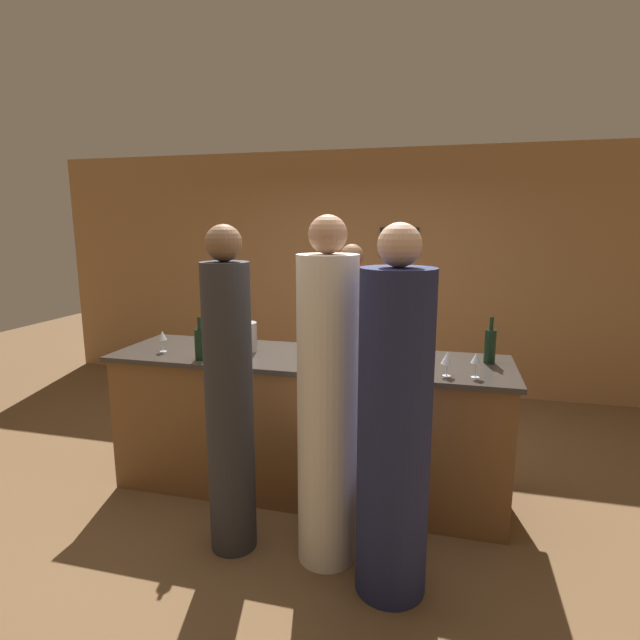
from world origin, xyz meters
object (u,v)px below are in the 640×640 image
at_px(guest_1, 229,401).
at_px(wine_bottle_0, 200,344).
at_px(guest_0, 394,430).
at_px(guest_2, 327,407).
at_px(bartender, 351,356).
at_px(ice_bucket, 245,337).
at_px(wine_bottle_1, 490,345).

distance_m(guest_1, wine_bottle_0, 0.70).
relative_size(guest_0, guest_2, 0.98).
bearing_deg(wine_bottle_0, bartender, 49.36).
height_order(guest_1, wine_bottle_0, guest_1).
relative_size(bartender, guest_2, 0.90).
relative_size(guest_1, wine_bottle_0, 6.49).
bearing_deg(guest_0, ice_bucket, 142.40).
distance_m(wine_bottle_1, ice_bucket, 1.75).
bearing_deg(wine_bottle_0, guest_0, -24.13).
relative_size(guest_2, wine_bottle_0, 6.65).
xyz_separation_m(guest_1, guest_2, (0.58, 0.04, 0.01)).
height_order(guest_0, wine_bottle_1, guest_0).
bearing_deg(guest_2, wine_bottle_1, 43.37).
bearing_deg(guest_0, guest_1, 172.49).
bearing_deg(wine_bottle_0, ice_bucket, 54.99).
xyz_separation_m(wine_bottle_0, ice_bucket, (0.21, 0.30, -0.01)).
distance_m(bartender, guest_2, 1.50).
height_order(wine_bottle_0, wine_bottle_1, wine_bottle_1).
distance_m(guest_1, guest_2, 0.58).
distance_m(guest_0, wine_bottle_0, 1.57).
bearing_deg(bartender, guest_1, 74.23).
height_order(wine_bottle_1, ice_bucket, wine_bottle_1).
xyz_separation_m(bartender, wine_bottle_0, (-0.87, -1.02, 0.30)).
bearing_deg(bartender, guest_2, 95.78).
bearing_deg(wine_bottle_1, bartender, 150.46).
bearing_deg(guest_0, wine_bottle_0, 155.87).
xyz_separation_m(guest_1, wine_bottle_0, (-0.44, 0.51, 0.20)).
height_order(bartender, ice_bucket, bartender).
relative_size(bartender, wine_bottle_0, 5.96).
height_order(guest_1, wine_bottle_1, guest_1).
height_order(guest_0, guest_1, guest_0).
xyz_separation_m(guest_2, ice_bucket, (-0.82, 0.76, 0.19)).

